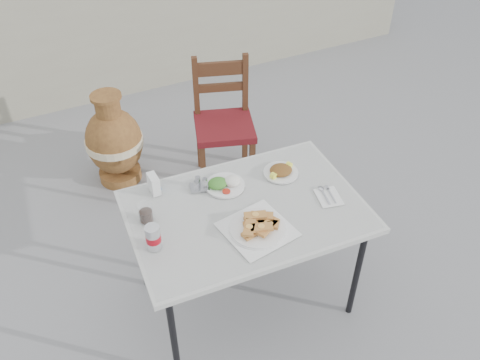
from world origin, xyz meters
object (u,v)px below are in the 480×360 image
cafe_table (246,216)px  salad_rice_plate (225,183)px  pide_plate (257,225)px  cola_glass (146,214)px  terracotta_urn (114,142)px  napkin_holder (154,184)px  salad_chopped_plate (281,171)px  soda_can (153,237)px  chair (224,122)px  condiment_caddy (200,185)px

cafe_table → salad_rice_plate: 0.20m
pide_plate → cola_glass: cola_glass is taller
cola_glass → terracotta_urn: 1.26m
napkin_holder → cafe_table: bearing=-43.0°
salad_chopped_plate → cola_glass: (-0.72, -0.03, 0.03)m
soda_can → napkin_holder: (0.12, 0.35, -0.01)m
salad_rice_plate → soda_can: soda_can is taller
soda_can → salad_chopped_plate: bearing=14.8°
cafe_table → pide_plate: (-0.02, -0.14, 0.07)m
salad_rice_plate → cola_glass: cola_glass is taller
salad_rice_plate → chair: size_ratio=0.23×
condiment_caddy → chair: (0.49, 0.80, -0.25)m
salad_chopped_plate → terracotta_urn: salad_chopped_plate is taller
chair → condiment_caddy: bearing=-103.5°
cafe_table → salad_chopped_plate: bearing=29.4°
cola_glass → salad_rice_plate: bearing=8.2°
cafe_table → condiment_caddy: condiment_caddy is taller
salad_chopped_plate → chair: bearing=84.9°
napkin_holder → chair: 1.04m
salad_rice_plate → condiment_caddy: condiment_caddy is taller
pide_plate → napkin_holder: size_ratio=3.35×
cafe_table → soda_can: size_ratio=9.63×
pide_plate → chair: chair is taller
soda_can → napkin_holder: soda_can is taller
napkin_holder → cola_glass: bearing=-120.7°
soda_can → napkin_holder: bearing=70.9°
salad_rice_plate → cola_glass: size_ratio=2.06×
salad_chopped_plate → cola_glass: size_ratio=1.89×
cola_glass → condiment_caddy: size_ratio=0.89×
pide_plate → chair: (0.37, 1.17, -0.25)m
cafe_table → cola_glass: bearing=163.6°
cola_glass → chair: size_ratio=0.11×
napkin_holder → salad_chopped_plate: bearing=-15.0°
chair → salad_chopped_plate: bearing=-76.9°
napkin_holder → pide_plate: bearing=-55.4°
salad_rice_plate → chair: chair is taller
soda_can → terracotta_urn: bearing=84.0°
cafe_table → napkin_holder: (-0.34, 0.31, 0.10)m
salad_chopped_plate → napkin_holder: size_ratio=1.84×
condiment_caddy → chair: size_ratio=0.13×
chair → terracotta_urn: bearing=175.2°
cafe_table → pide_plate: pide_plate is taller
cafe_table → condiment_caddy: bearing=121.0°
cafe_table → salad_rice_plate: (-0.02, 0.19, 0.06)m
cola_glass → chair: 1.23m
chair → napkin_holder: bearing=-115.9°
soda_can → chair: 1.37m
salad_chopped_plate → soda_can: soda_can is taller
napkin_holder → terracotta_urn: napkin_holder is taller
pide_plate → soda_can: size_ratio=2.76×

